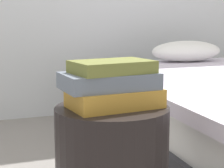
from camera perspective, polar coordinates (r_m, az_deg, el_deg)
book_ochre at (r=1.23m, az=0.40°, el=-2.08°), size 0.30×0.20×0.06m
book_slate at (r=1.23m, az=-0.46°, el=0.48°), size 0.30×0.20×0.05m
book_olive at (r=1.22m, az=0.09°, el=2.56°), size 0.26×0.19×0.04m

